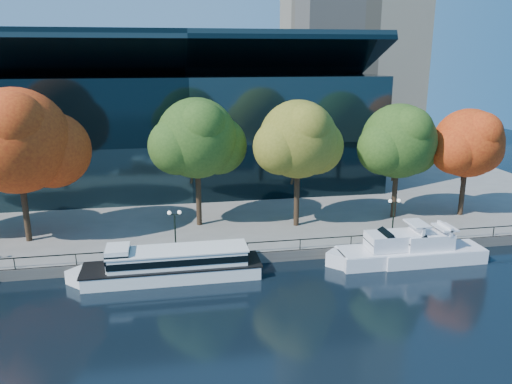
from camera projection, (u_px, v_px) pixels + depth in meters
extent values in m
plane|color=black|center=(253.00, 278.00, 42.94)|extent=(160.00, 160.00, 0.00)
cube|color=slate|center=(213.00, 175.00, 77.44)|extent=(90.00, 67.00, 1.00)
cube|color=#47443F|center=(248.00, 259.00, 45.70)|extent=(90.00, 0.25, 1.00)
cube|color=black|center=(247.00, 243.00, 45.50)|extent=(88.20, 0.08, 0.08)
cube|color=black|center=(247.00, 248.00, 45.64)|extent=(0.07, 0.07, 0.90)
cube|color=black|center=(187.00, 132.00, 70.50)|extent=(50.00, 24.00, 16.00)
cube|color=black|center=(185.00, 63.00, 64.18)|extent=(50.00, 17.14, 7.86)
cube|color=white|center=(173.00, 271.00, 42.82)|extent=(14.82, 3.60, 1.16)
cube|color=black|center=(172.00, 265.00, 42.66)|extent=(15.11, 3.67, 0.13)
cube|color=white|center=(83.00, 278.00, 41.56)|extent=(2.98, 2.98, 1.16)
cube|color=white|center=(178.00, 257.00, 42.57)|extent=(11.56, 2.95, 1.27)
cube|color=black|center=(178.00, 257.00, 42.56)|extent=(11.71, 3.02, 0.58)
cube|color=white|center=(178.00, 250.00, 42.39)|extent=(11.85, 3.09, 0.11)
cube|color=white|center=(118.00, 258.00, 41.64)|extent=(1.91, 2.52, 1.91)
cube|color=black|center=(118.00, 255.00, 41.59)|extent=(1.96, 2.59, 0.74)
cube|color=white|center=(400.00, 255.00, 46.02)|extent=(11.71, 3.35, 1.34)
cube|color=white|center=(340.00, 260.00, 45.02)|extent=(2.56, 2.56, 1.34)
cube|color=white|center=(401.00, 248.00, 45.83)|extent=(11.48, 3.28, 0.09)
cube|color=white|center=(396.00, 240.00, 45.52)|extent=(5.27, 2.51, 1.45)
cube|color=black|center=(380.00, 240.00, 45.23)|extent=(2.31, 2.41, 1.83)
cube|color=white|center=(417.00, 228.00, 45.57)|extent=(0.28, 2.61, 0.89)
cube|color=white|center=(417.00, 224.00, 45.46)|extent=(1.56, 2.61, 0.17)
cube|color=white|center=(431.00, 255.00, 46.18)|extent=(9.80, 3.05, 1.31)
cube|color=white|center=(381.00, 258.00, 45.35)|extent=(2.40, 2.40, 1.31)
cube|color=white|center=(431.00, 248.00, 46.00)|extent=(9.61, 2.99, 0.09)
cube|color=white|center=(427.00, 240.00, 45.71)|extent=(4.41, 2.29, 1.42)
cube|color=black|center=(414.00, 240.00, 45.46)|extent=(1.99, 2.20, 1.65)
cube|color=white|center=(445.00, 229.00, 45.72)|extent=(0.27, 2.38, 0.87)
cube|color=white|center=(445.00, 227.00, 45.69)|extent=(1.52, 2.38, 0.16)
cylinder|color=black|center=(24.00, 202.00, 47.75)|extent=(0.56, 0.56, 7.87)
cylinder|color=black|center=(27.00, 170.00, 47.20)|extent=(1.23, 1.88, 3.93)
cylinder|color=black|center=(15.00, 174.00, 46.65)|extent=(1.13, 1.28, 3.52)
sphere|color=#A5210D|center=(17.00, 141.00, 46.18)|extent=(9.86, 9.86, 9.86)
sphere|color=#A5210D|center=(52.00, 150.00, 48.37)|extent=(7.40, 7.40, 7.40)
sphere|color=#A5210D|center=(14.00, 125.00, 43.93)|extent=(5.92, 5.92, 5.92)
cylinder|color=black|center=(198.00, 191.00, 52.39)|extent=(0.56, 0.56, 7.46)
cylinder|color=black|center=(202.00, 163.00, 51.89)|extent=(1.19, 1.80, 3.73)
cylinder|color=black|center=(194.00, 167.00, 51.33)|extent=(1.09, 1.23, 3.33)
sphere|color=#274716|center=(197.00, 138.00, 50.90)|extent=(8.26, 8.26, 8.26)
sphere|color=#274716|center=(218.00, 145.00, 52.74)|extent=(6.19, 6.19, 6.19)
sphere|color=#274716|center=(177.00, 146.00, 49.93)|extent=(5.78, 5.78, 5.78)
sphere|color=#274716|center=(202.00, 126.00, 49.02)|extent=(4.96, 4.96, 4.96)
cylinder|color=black|center=(297.00, 192.00, 52.22)|extent=(0.56, 0.56, 7.39)
cylinder|color=black|center=(302.00, 164.00, 51.72)|extent=(1.18, 1.78, 3.70)
cylinder|color=black|center=(294.00, 168.00, 51.16)|extent=(1.08, 1.23, 3.31)
sphere|color=#65631A|center=(298.00, 139.00, 50.74)|extent=(8.00, 8.00, 8.00)
sphere|color=#65631A|center=(315.00, 146.00, 52.52)|extent=(6.00, 6.00, 6.00)
sphere|color=#65631A|center=(281.00, 147.00, 49.81)|extent=(5.60, 5.60, 5.60)
sphere|color=#65631A|center=(306.00, 128.00, 48.92)|extent=(4.80, 4.80, 4.80)
cylinder|color=black|center=(395.00, 187.00, 55.01)|extent=(0.56, 0.56, 6.86)
cylinder|color=black|center=(400.00, 163.00, 54.57)|extent=(1.12, 1.68, 3.44)
cylinder|color=black|center=(394.00, 166.00, 54.01)|extent=(1.03, 1.16, 3.08)
sphere|color=#274716|center=(399.00, 141.00, 53.65)|extent=(8.03, 8.03, 8.03)
sphere|color=#274716|center=(412.00, 148.00, 55.43)|extent=(6.02, 6.02, 6.02)
sphere|color=#274716|center=(384.00, 149.00, 52.70)|extent=(5.62, 5.62, 5.62)
sphere|color=#274716|center=(410.00, 130.00, 51.82)|extent=(4.82, 4.82, 4.82)
cylinder|color=black|center=(463.00, 187.00, 55.85)|extent=(0.56, 0.56, 6.57)
cylinder|color=black|center=(469.00, 164.00, 55.44)|extent=(1.09, 1.62, 3.30)
cylinder|color=black|center=(464.00, 167.00, 54.87)|extent=(1.00, 1.13, 2.95)
sphere|color=#A5210D|center=(468.00, 143.00, 54.54)|extent=(7.52, 7.52, 7.52)
sphere|color=#A5210D|center=(478.00, 149.00, 56.21)|extent=(5.64, 5.64, 5.64)
sphere|color=#A5210D|center=(455.00, 150.00, 53.66)|extent=(5.27, 5.27, 5.27)
sphere|color=#A5210D|center=(481.00, 133.00, 52.83)|extent=(4.51, 4.51, 4.51)
cylinder|color=black|center=(175.00, 234.00, 45.37)|extent=(0.14, 0.14, 3.60)
cube|color=black|center=(174.00, 215.00, 44.88)|extent=(0.90, 0.06, 0.06)
sphere|color=white|center=(169.00, 213.00, 44.75)|extent=(0.36, 0.36, 0.36)
sphere|color=white|center=(179.00, 212.00, 44.90)|extent=(0.36, 0.36, 0.36)
cylinder|color=black|center=(393.00, 221.00, 48.97)|extent=(0.14, 0.14, 3.60)
cube|color=black|center=(394.00, 203.00, 48.48)|extent=(0.90, 0.06, 0.06)
sphere|color=white|center=(390.00, 201.00, 48.35)|extent=(0.36, 0.36, 0.36)
sphere|color=white|center=(399.00, 201.00, 48.50)|extent=(0.36, 0.36, 0.36)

